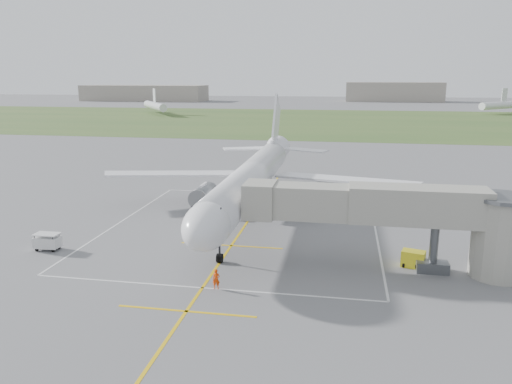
% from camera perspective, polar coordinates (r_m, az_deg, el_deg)
% --- Properties ---
extents(ground, '(700.00, 700.00, 0.00)m').
position_cam_1_polar(ground, '(57.78, -0.63, -2.92)').
color(ground, '#5B5B5D').
rests_on(ground, ground).
extents(grass_strip, '(700.00, 120.00, 0.02)m').
position_cam_1_polar(grass_strip, '(185.52, 6.95, 8.10)').
color(grass_strip, '#375525').
rests_on(grass_strip, ground).
extents(apron_markings, '(28.20, 60.00, 0.01)m').
position_cam_1_polar(apron_markings, '(52.32, -1.83, -4.65)').
color(apron_markings, '#E6B50D').
rests_on(apron_markings, ground).
extents(airliner, '(38.93, 46.75, 13.52)m').
position_cam_1_polar(airliner, '(57.44, -0.51, 1.50)').
color(airliner, silver).
rests_on(airliner, ground).
extents(jet_bridge, '(23.40, 5.00, 7.20)m').
position_cam_1_polar(jet_bridge, '(42.88, 16.92, -2.64)').
color(jet_bridge, gray).
rests_on(jet_bridge, ground).
extents(gpu_unit, '(2.17, 1.78, 1.43)m').
position_cam_1_polar(gpu_unit, '(45.07, 17.52, -7.32)').
color(gpu_unit, yellow).
rests_on(gpu_unit, ground).
extents(baggage_cart, '(2.31, 1.41, 1.60)m').
position_cam_1_polar(baggage_cart, '(50.93, -22.74, -5.24)').
color(baggage_cart, silver).
rests_on(baggage_cart, ground).
extents(ramp_worker_nose, '(0.61, 0.44, 1.57)m').
position_cam_1_polar(ramp_worker_nose, '(38.89, -4.57, -9.91)').
color(ramp_worker_nose, '#DA3B06').
rests_on(ramp_worker_nose, ground).
extents(ramp_worker_wing, '(1.01, 1.01, 1.65)m').
position_cam_1_polar(ramp_worker_wing, '(57.00, -6.27, -2.36)').
color(ramp_worker_wing, orange).
rests_on(ramp_worker_wing, ground).
extents(distant_hangars, '(345.00, 49.00, 12.00)m').
position_cam_1_polar(distant_hangars, '(321.01, 5.48, 11.15)').
color(distant_hangars, gray).
rests_on(distant_hangars, ground).
extents(distant_aircraft, '(170.65, 58.79, 8.85)m').
position_cam_1_polar(distant_aircraft, '(220.51, 8.61, 9.77)').
color(distant_aircraft, silver).
rests_on(distant_aircraft, ground).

